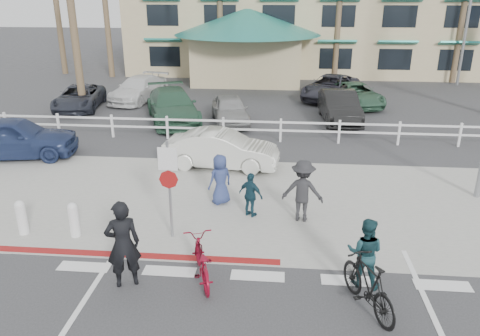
# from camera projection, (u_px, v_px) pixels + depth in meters

# --- Properties ---
(ground) EXTENTS (140.00, 140.00, 0.00)m
(ground) POSITION_uv_depth(u_px,v_px,m) (256.00, 293.00, 9.87)
(ground) COLOR #333335
(sidewalk_plaza) EXTENTS (22.00, 7.00, 0.01)m
(sidewalk_plaza) POSITION_uv_depth(u_px,v_px,m) (265.00, 202.00, 14.05)
(sidewalk_plaza) COLOR gray
(sidewalk_plaza) RESTS_ON ground
(cross_street) EXTENTS (40.00, 5.00, 0.01)m
(cross_street) POSITION_uv_depth(u_px,v_px,m) (269.00, 158.00, 17.77)
(cross_street) COLOR #333335
(cross_street) RESTS_ON ground
(parking_lot) EXTENTS (50.00, 16.00, 0.01)m
(parking_lot) POSITION_uv_depth(u_px,v_px,m) (275.00, 102.00, 26.60)
(parking_lot) COLOR #333335
(parking_lot) RESTS_ON ground
(curb_red) EXTENTS (7.00, 0.25, 0.02)m
(curb_red) POSITION_uv_depth(u_px,v_px,m) (134.00, 255.00, 11.24)
(curb_red) COLOR maroon
(curb_red) RESTS_ON ground
(rail_fence) EXTENTS (29.40, 0.16, 1.00)m
(rail_fence) POSITION_uv_depth(u_px,v_px,m) (283.00, 130.00, 19.41)
(rail_fence) COLOR silver
(rail_fence) RESTS_ON ground
(sign_post) EXTENTS (0.50, 0.10, 2.90)m
(sign_post) POSITION_uv_depth(u_px,v_px,m) (169.00, 185.00, 11.59)
(sign_post) COLOR gray
(sign_post) RESTS_ON ground
(bollard_0) EXTENTS (0.26, 0.26, 0.95)m
(bollard_0) POSITION_uv_depth(u_px,v_px,m) (74.00, 220.00, 11.97)
(bollard_0) COLOR silver
(bollard_0) RESTS_ON ground
(bollard_1) EXTENTS (0.26, 0.26, 0.95)m
(bollard_1) POSITION_uv_depth(u_px,v_px,m) (22.00, 217.00, 12.08)
(bollard_1) COLOR silver
(bollard_1) RESTS_ON ground
(streetlight_1) EXTENTS (0.60, 2.00, 9.50)m
(streetlight_1) POSITION_uv_depth(u_px,v_px,m) (469.00, 10.00, 29.46)
(streetlight_1) COLOR gray
(streetlight_1) RESTS_ON ground
(bike_red) EXTENTS (1.16, 1.92, 0.95)m
(bike_red) POSITION_uv_depth(u_px,v_px,m) (201.00, 261.00, 10.16)
(bike_red) COLOR maroon
(bike_red) RESTS_ON ground
(rider_red) EXTENTS (0.85, 0.73, 1.98)m
(rider_red) POSITION_uv_depth(u_px,v_px,m) (123.00, 244.00, 9.80)
(rider_red) COLOR black
(rider_red) RESTS_ON ground
(bike_black) EXTENTS (1.22, 1.95, 1.13)m
(bike_black) POSITION_uv_depth(u_px,v_px,m) (368.00, 285.00, 9.17)
(bike_black) COLOR black
(bike_black) RESTS_ON ground
(rider_black) EXTENTS (0.90, 0.78, 1.58)m
(rider_black) POSITION_uv_depth(u_px,v_px,m) (365.00, 253.00, 9.88)
(rider_black) COLOR #16383E
(rider_black) RESTS_ON ground
(pedestrian_a) EXTENTS (1.21, 0.81, 1.75)m
(pedestrian_a) POSITION_uv_depth(u_px,v_px,m) (303.00, 191.00, 12.68)
(pedestrian_a) COLOR #252528
(pedestrian_a) RESTS_ON ground
(pedestrian_child) EXTENTS (0.81, 0.65, 1.29)m
(pedestrian_child) POSITION_uv_depth(u_px,v_px,m) (251.00, 195.00, 12.97)
(pedestrian_child) COLOR #153442
(pedestrian_child) RESTS_ON ground
(pedestrian_b) EXTENTS (0.88, 0.84, 1.52)m
(pedestrian_b) POSITION_uv_depth(u_px,v_px,m) (220.00, 179.00, 13.74)
(pedestrian_b) COLOR navy
(pedestrian_b) RESTS_ON ground
(car_white_sedan) EXTENTS (4.14, 1.77, 1.33)m
(car_white_sedan) POSITION_uv_depth(u_px,v_px,m) (222.00, 149.00, 16.61)
(car_white_sedan) COLOR silver
(car_white_sedan) RESTS_ON ground
(car_red_compact) EXTENTS (4.89, 2.66, 1.58)m
(car_red_compact) POSITION_uv_depth(u_px,v_px,m) (13.00, 137.00, 17.54)
(car_red_compact) COLOR navy
(car_red_compact) RESTS_ON ground
(lot_car_0) EXTENTS (2.71, 4.72, 1.24)m
(lot_car_0) POSITION_uv_depth(u_px,v_px,m) (79.00, 98.00, 24.73)
(lot_car_0) COLOR #252933
(lot_car_0) RESTS_ON ground
(lot_car_1) EXTENTS (3.85, 5.64, 1.52)m
(lot_car_1) POSITION_uv_depth(u_px,v_px,m) (172.00, 106.00, 22.40)
(lot_car_1) COLOR #2E5740
(lot_car_1) RESTS_ON ground
(lot_car_2) EXTENTS (2.42, 4.14, 1.32)m
(lot_car_2) POSITION_uv_depth(u_px,v_px,m) (230.00, 109.00, 22.12)
(lot_car_2) COLOR gray
(lot_car_2) RESTS_ON ground
(lot_car_3) EXTENTS (1.82, 4.51, 1.46)m
(lot_car_3) POSITION_uv_depth(u_px,v_px,m) (339.00, 107.00, 22.38)
(lot_car_3) COLOR black
(lot_car_3) RESTS_ON ground
(lot_car_4) EXTENTS (2.87, 4.98, 1.36)m
(lot_car_4) POSITION_uv_depth(u_px,v_px,m) (139.00, 89.00, 26.57)
(lot_car_4) COLOR silver
(lot_car_4) RESTS_ON ground
(lot_car_5) EXTENTS (4.11, 5.41, 1.37)m
(lot_car_5) POSITION_uv_depth(u_px,v_px,m) (330.00, 87.00, 26.95)
(lot_car_5) COLOR #2D2C37
(lot_car_5) RESTS_ON ground
(lot_car_6) EXTENTS (3.08, 4.72, 1.21)m
(lot_car_6) POSITION_uv_depth(u_px,v_px,m) (356.00, 94.00, 25.54)
(lot_car_6) COLOR #335A44
(lot_car_6) RESTS_ON ground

